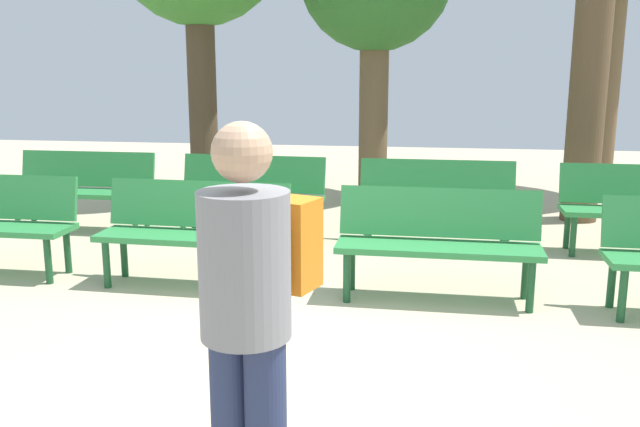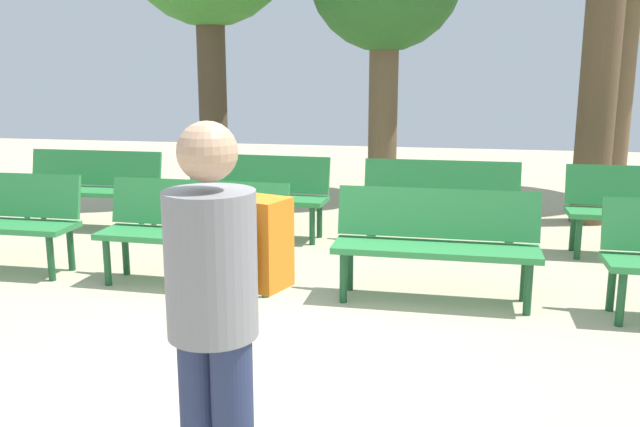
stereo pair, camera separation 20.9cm
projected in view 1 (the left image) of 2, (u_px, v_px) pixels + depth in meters
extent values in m
plane|color=#BCAD8E|center=(267.00, 374.00, 4.18)|extent=(24.00, 24.00, 0.00)
cylinder|color=#194C28|center=(48.00, 261.00, 5.86)|extent=(0.06, 0.06, 0.40)
cylinder|color=#194C28|center=(67.00, 251.00, 6.17)|extent=(0.06, 0.06, 0.40)
cube|color=#2D8442|center=(191.00, 237.00, 5.73)|extent=(1.61, 0.49, 0.05)
cube|color=#2D8442|center=(199.00, 204.00, 5.87)|extent=(1.60, 0.17, 0.40)
cylinder|color=#194C28|center=(107.00, 264.00, 5.75)|extent=(0.06, 0.06, 0.40)
cylinder|color=#194C28|center=(268.00, 274.00, 5.50)|extent=(0.06, 0.06, 0.40)
cylinder|color=#194C28|center=(124.00, 254.00, 6.06)|extent=(0.06, 0.06, 0.40)
cylinder|color=#194C28|center=(278.00, 263.00, 5.81)|extent=(0.06, 0.06, 0.40)
cube|color=#2D8442|center=(438.00, 248.00, 5.39)|extent=(1.60, 0.46, 0.05)
cube|color=#2D8442|center=(439.00, 213.00, 5.53)|extent=(1.60, 0.14, 0.40)
cylinder|color=#194C28|center=(347.00, 278.00, 5.40)|extent=(0.06, 0.06, 0.40)
cylinder|color=#194C28|center=(531.00, 287.00, 5.17)|extent=(0.06, 0.06, 0.40)
cylinder|color=#194C28|center=(352.00, 266.00, 5.71)|extent=(0.06, 0.06, 0.40)
cylinder|color=#194C28|center=(525.00, 274.00, 5.48)|extent=(0.06, 0.06, 0.40)
cylinder|color=#194C28|center=(623.00, 296.00, 4.98)|extent=(0.06, 0.06, 0.40)
cylinder|color=#194C28|center=(612.00, 282.00, 5.28)|extent=(0.06, 0.06, 0.40)
cube|color=#2D8442|center=(81.00, 193.00, 7.72)|extent=(1.60, 0.45, 0.05)
cube|color=#2D8442|center=(88.00, 169.00, 7.86)|extent=(1.60, 0.13, 0.40)
cylinder|color=#194C28|center=(17.00, 214.00, 7.72)|extent=(0.06, 0.06, 0.40)
cylinder|color=#194C28|center=(135.00, 218.00, 7.51)|extent=(0.06, 0.06, 0.40)
cylinder|color=#194C28|center=(33.00, 208.00, 8.03)|extent=(0.06, 0.06, 0.40)
cylinder|color=#194C28|center=(146.00, 212.00, 7.82)|extent=(0.06, 0.06, 0.40)
cube|color=#2D8442|center=(249.00, 199.00, 7.38)|extent=(1.62, 0.52, 0.05)
cube|color=#2D8442|center=(254.00, 174.00, 7.52)|extent=(1.60, 0.20, 0.40)
cylinder|color=#194C28|center=(183.00, 220.00, 7.41)|extent=(0.06, 0.06, 0.40)
cylinder|color=#194C28|center=(309.00, 226.00, 7.13)|extent=(0.06, 0.06, 0.40)
cylinder|color=#194C28|center=(194.00, 214.00, 7.72)|extent=(0.06, 0.06, 0.40)
cylinder|color=#194C28|center=(315.00, 219.00, 7.44)|extent=(0.06, 0.06, 0.40)
cube|color=#2D8442|center=(436.00, 205.00, 7.04)|extent=(1.60, 0.44, 0.05)
cube|color=#2D8442|center=(437.00, 179.00, 7.18)|extent=(1.60, 0.12, 0.40)
cylinder|color=#194C28|center=(367.00, 228.00, 7.03)|extent=(0.06, 0.06, 0.40)
cylinder|color=#194C28|center=(507.00, 233.00, 6.82)|extent=(0.06, 0.06, 0.40)
cylinder|color=#194C28|center=(369.00, 221.00, 7.34)|extent=(0.06, 0.06, 0.40)
cylinder|color=#194C28|center=(503.00, 226.00, 7.13)|extent=(0.06, 0.06, 0.40)
cylinder|color=#194C28|center=(573.00, 237.00, 6.69)|extent=(0.06, 0.06, 0.40)
cylinder|color=#194C28|center=(567.00, 229.00, 7.00)|extent=(0.06, 0.06, 0.40)
cylinder|color=brown|center=(610.00, 79.00, 9.58)|extent=(0.29, 0.29, 3.29)
cylinder|color=brown|center=(373.00, 111.00, 9.60)|extent=(0.41, 0.41, 2.43)
cylinder|color=#4C3A28|center=(203.00, 96.00, 9.63)|extent=(0.40, 0.40, 2.83)
cylinder|color=brown|center=(586.00, 110.00, 8.05)|extent=(0.42, 0.42, 2.64)
cylinder|color=gray|center=(245.00, 265.00, 2.50)|extent=(0.43, 0.43, 0.55)
sphere|color=tan|center=(242.00, 152.00, 2.42)|extent=(0.22, 0.22, 0.22)
cube|color=orange|center=(282.00, 242.00, 2.72)|extent=(0.32, 0.26, 0.36)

